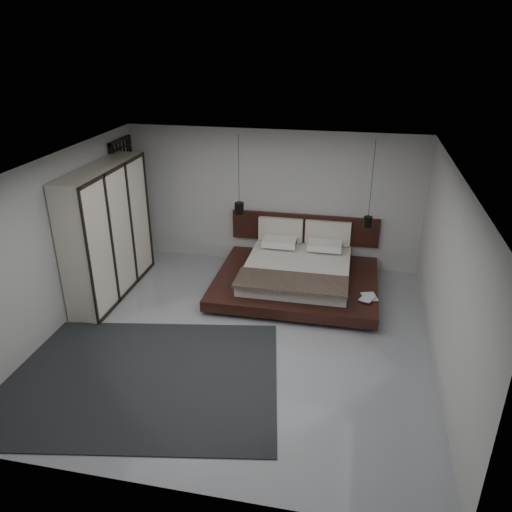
% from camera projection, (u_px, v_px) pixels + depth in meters
% --- Properties ---
extents(floor, '(6.00, 6.00, 0.00)m').
position_uv_depth(floor, '(239.00, 337.00, 8.07)').
color(floor, gray).
rests_on(floor, ground).
extents(ceiling, '(6.00, 6.00, 0.00)m').
position_uv_depth(ceiling, '(237.00, 167.00, 6.91)').
color(ceiling, white).
rests_on(ceiling, wall_back).
extents(wall_back, '(6.00, 0.00, 6.00)m').
position_uv_depth(wall_back, '(272.00, 199.00, 10.17)').
color(wall_back, '#AEAEAC').
rests_on(wall_back, floor).
extents(wall_front, '(6.00, 0.00, 6.00)m').
position_uv_depth(wall_front, '(166.00, 386.00, 4.82)').
color(wall_front, '#AEAEAC').
rests_on(wall_front, floor).
extents(wall_left, '(0.00, 6.00, 6.00)m').
position_uv_depth(wall_left, '(57.00, 243.00, 8.04)').
color(wall_left, '#AEAEAC').
rests_on(wall_left, floor).
extents(wall_right, '(0.00, 6.00, 6.00)m').
position_uv_depth(wall_right, '(447.00, 277.00, 6.94)').
color(wall_right, '#AEAEAC').
rests_on(wall_right, floor).
extents(lattice_screen, '(0.05, 0.90, 2.60)m').
position_uv_depth(lattice_screen, '(127.00, 202.00, 10.26)').
color(lattice_screen, black).
rests_on(lattice_screen, floor).
extents(bed, '(3.02, 2.49, 1.12)m').
position_uv_depth(bed, '(297.00, 273.00, 9.52)').
color(bed, black).
rests_on(bed, floor).
extents(book_lower, '(0.32, 0.37, 0.03)m').
position_uv_depth(book_lower, '(363.00, 297.00, 8.68)').
color(book_lower, '#99724C').
rests_on(book_lower, bed).
extents(book_upper, '(0.30, 0.34, 0.02)m').
position_uv_depth(book_upper, '(362.00, 297.00, 8.64)').
color(book_upper, '#99724C').
rests_on(book_upper, book_lower).
extents(pendant_left, '(0.18, 0.18, 1.55)m').
position_uv_depth(pendant_left, '(239.00, 208.00, 9.74)').
color(pendant_left, black).
rests_on(pendant_left, ceiling).
extents(pendant_right, '(0.16, 0.16, 1.63)m').
position_uv_depth(pendant_right, '(368.00, 221.00, 9.33)').
color(pendant_right, black).
rests_on(pendant_right, ceiling).
extents(wardrobe, '(0.58, 2.45, 2.40)m').
position_uv_depth(wardrobe, '(108.00, 232.00, 9.04)').
color(wardrobe, beige).
rests_on(wardrobe, floor).
extents(rug, '(4.43, 3.50, 0.02)m').
position_uv_depth(rug, '(137.00, 378.00, 7.12)').
color(rug, black).
rests_on(rug, floor).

